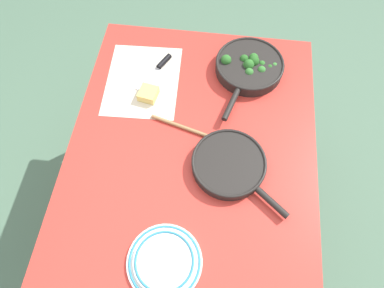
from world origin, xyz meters
The scene contains 9 objects.
ground_plane centered at (0.00, 0.00, 0.00)m, with size 14.00×14.00×0.00m, color #51755B.
dining_table_red centered at (0.00, 0.00, 0.70)m, with size 1.24×0.97×0.78m.
skillet_broccoli centered at (0.41, -0.20, 0.81)m, with size 0.45×0.30×0.08m.
skillet_eggs centered at (-0.07, -0.15, 0.80)m, with size 0.33×0.37×0.05m.
wooden_spoon centered at (0.05, -0.05, 0.79)m, with size 0.13×0.37×0.02m.
parchment_sheet centered at (0.30, 0.26, 0.78)m, with size 0.41×0.33×0.00m.
grater_knife centered at (0.37, 0.20, 0.79)m, with size 0.22×0.13×0.02m.
cheese_block centered at (0.21, 0.21, 0.80)m, with size 0.09×0.09×0.04m.
dinner_plate_stack centered at (-0.44, 0.04, 0.79)m, with size 0.25×0.25×0.03m.
Camera 1 is at (-0.61, -0.08, 1.97)m, focal length 32.00 mm.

